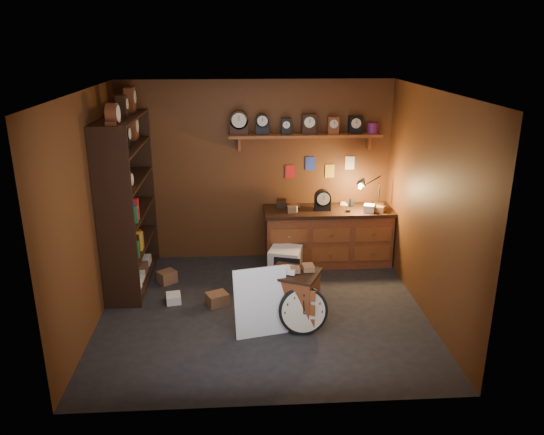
{
  "coord_description": "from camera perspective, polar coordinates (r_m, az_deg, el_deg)",
  "views": [
    {
      "loc": [
        -0.26,
        -5.91,
        3.26
      ],
      "look_at": [
        0.14,
        0.35,
        1.12
      ],
      "focal_mm": 35.0,
      "sensor_mm": 36.0,
      "label": 1
    }
  ],
  "objects": [
    {
      "name": "floor_box_c",
      "position": [
        7.59,
        -11.22,
        -6.28
      ],
      "size": [
        0.3,
        0.29,
        0.17
      ],
      "primitive_type": "cube",
      "rotation": [
        0.0,
        0.0,
        0.66
      ],
      "color": "brown",
      "rests_on": "ground"
    },
    {
      "name": "low_cabinet",
      "position": [
        6.37,
        2.32,
        -8.3
      ],
      "size": [
        0.72,
        0.68,
        0.74
      ],
      "rotation": [
        0.0,
        0.0,
        -0.43
      ],
      "color": "brown",
      "rests_on": "ground"
    },
    {
      "name": "floor_box_b",
      "position": [
        7.06,
        -10.54,
        -8.53
      ],
      "size": [
        0.22,
        0.25,
        0.11
      ],
      "primitive_type": "cube",
      "rotation": [
        0.0,
        0.0,
        0.16
      ],
      "color": "white",
      "rests_on": "ground"
    },
    {
      "name": "white_panel",
      "position": [
        6.31,
        -1.17,
        -12.28
      ],
      "size": [
        0.64,
        0.3,
        0.81
      ],
      "primitive_type": "cube",
      "rotation": [
        -0.17,
        0.0,
        0.21
      ],
      "color": "silver",
      "rests_on": "ground"
    },
    {
      "name": "shelving_unit",
      "position": [
        7.34,
        -15.55,
        2.26
      ],
      "size": [
        0.47,
        1.6,
        2.58
      ],
      "color": "black",
      "rests_on": "ground"
    },
    {
      "name": "workbench",
      "position": [
        8.0,
        6.04,
        -1.66
      ],
      "size": [
        1.91,
        0.66,
        1.36
      ],
      "color": "brown",
      "rests_on": "ground"
    },
    {
      "name": "room_shell",
      "position": [
        6.22,
        -0.71,
        4.5
      ],
      "size": [
        4.02,
        3.62,
        2.71
      ],
      "color": "#562F14",
      "rests_on": "ground"
    },
    {
      "name": "big_round_clock",
      "position": [
        6.2,
        3.38,
        -9.96
      ],
      "size": [
        0.57,
        0.18,
        0.57
      ],
      "color": "black",
      "rests_on": "ground"
    },
    {
      "name": "mini_fridge",
      "position": [
        7.53,
        1.45,
        -4.96
      ],
      "size": [
        0.53,
        0.55,
        0.44
      ],
      "rotation": [
        0.0,
        0.0,
        -0.28
      ],
      "color": "silver",
      "rests_on": "ground"
    },
    {
      "name": "floor_box_a",
      "position": [
        6.91,
        -5.91,
        -8.71
      ],
      "size": [
        0.32,
        0.3,
        0.16
      ],
      "primitive_type": "cube",
      "rotation": [
        0.0,
        0.0,
        0.43
      ],
      "color": "brown",
      "rests_on": "ground"
    },
    {
      "name": "floor",
      "position": [
        6.75,
        -0.99,
        -10.03
      ],
      "size": [
        4.0,
        4.0,
        0.0
      ],
      "primitive_type": "plane",
      "color": "black",
      "rests_on": "ground"
    }
  ]
}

